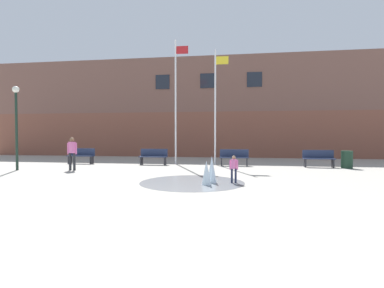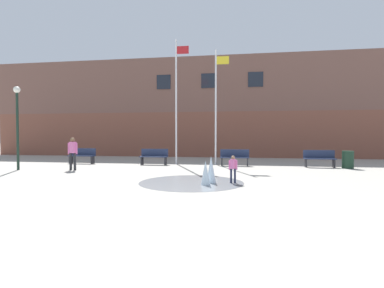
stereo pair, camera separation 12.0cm
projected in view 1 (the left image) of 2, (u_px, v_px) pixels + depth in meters
The scene contains 13 objects.
ground_plane at pixel (122, 221), 6.02m from camera, with size 100.00×100.00×0.00m, color #9E998E.
library_building at pixel (211, 110), 25.73m from camera, with size 36.00×6.05×7.74m.
splash_fountain at pixel (203, 175), 10.66m from camera, with size 3.79×3.79×0.96m.
park_bench_under_left_flagpole at pixel (81, 156), 17.93m from camera, with size 1.60×0.44×0.91m.
park_bench_center at pixel (153, 156), 17.24m from camera, with size 1.60×0.44×0.91m.
park_bench_under_right_flagpole at pixel (234, 157), 16.65m from camera, with size 1.60×0.44×0.91m.
park_bench_far_right at pixel (319, 158), 15.90m from camera, with size 1.60×0.44×0.91m.
child_running at pixel (234, 167), 10.67m from camera, with size 0.31×0.24×0.99m.
adult_near_bench at pixel (72, 151), 14.54m from camera, with size 0.50×0.34×1.59m.
flagpole_left at pixel (176, 98), 17.55m from camera, with size 0.80×0.10×7.29m.
flagpole_right at pixel (216, 103), 17.21m from camera, with size 0.80×0.10×6.61m.
lamp_post_left_lane at pixel (16, 116), 14.51m from camera, with size 0.32×0.32×4.08m.
trash_can at pixel (347, 160), 15.40m from camera, with size 0.56×0.56×0.90m, color #193323.
Camera 1 is at (2.29, -5.69, 1.73)m, focal length 28.00 mm.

